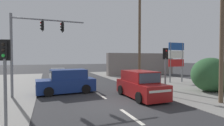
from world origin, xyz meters
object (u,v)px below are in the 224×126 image
at_px(utility_pole_foreground_right, 221,17).
at_px(traffic_signal_mast, 31,40).
at_px(suv_oncoming_near, 67,82).
at_px(pedestal_signal_right_kerb, 165,63).
at_px(shopping_plaza_sign, 176,57).
at_px(sedan_crossing_left, 58,75).
at_px(suv_oncoming_mid, 140,85).
at_px(utility_pole_midground_right, 140,29).
at_px(pedestal_signal_left_kerb, 5,68).

distance_m(utility_pole_foreground_right, traffic_signal_mast, 12.90).
relative_size(utility_pole_foreground_right, suv_oncoming_near, 2.15).
bearing_deg(traffic_signal_mast, pedestal_signal_right_kerb, -19.97).
bearing_deg(shopping_plaza_sign, pedestal_signal_right_kerb, -136.19).
relative_size(utility_pole_foreground_right, sedan_crossing_left, 2.34).
xyz_separation_m(shopping_plaza_sign, sedan_crossing_left, (-12.77, 6.06, -2.28)).
xyz_separation_m(sedan_crossing_left, suv_oncoming_mid, (4.98, -11.43, 0.18)).
relative_size(utility_pole_foreground_right, shopping_plaza_sign, 2.18).
height_order(utility_pole_foreground_right, suv_oncoming_mid, utility_pole_foreground_right).
bearing_deg(traffic_signal_mast, utility_pole_midground_right, 8.79).
height_order(traffic_signal_mast, sedan_crossing_left, traffic_signal_mast).
bearing_deg(utility_pole_midground_right, pedestal_signal_left_kerb, -143.60).
bearing_deg(pedestal_signal_right_kerb, traffic_signal_mast, 160.03).
distance_m(utility_pole_foreground_right, suv_oncoming_near, 11.74).
height_order(pedestal_signal_right_kerb, pedestal_signal_left_kerb, same).
bearing_deg(sedan_crossing_left, traffic_signal_mast, -105.86).
relative_size(utility_pole_foreground_right, pedestal_signal_left_kerb, 2.81).
relative_size(suv_oncoming_near, suv_oncoming_mid, 1.02).
distance_m(utility_pole_foreground_right, shopping_plaza_sign, 9.67).
distance_m(traffic_signal_mast, pedestal_signal_right_kerb, 10.10).
relative_size(traffic_signal_mast, pedestal_signal_left_kerb, 1.69).
xyz_separation_m(traffic_signal_mast, suv_oncoming_mid, (7.30, -3.27, -3.26)).
height_order(shopping_plaza_sign, sedan_crossing_left, shopping_plaza_sign).
xyz_separation_m(pedestal_signal_right_kerb, pedestal_signal_left_kerb, (-9.87, -2.77, 0.00)).
distance_m(sedan_crossing_left, suv_oncoming_mid, 12.47).
relative_size(utility_pole_midground_right, pedestal_signal_left_kerb, 3.08).
distance_m(traffic_signal_mast, shopping_plaza_sign, 15.27).
bearing_deg(pedestal_signal_left_kerb, utility_pole_midground_right, 36.40).
height_order(traffic_signal_mast, suv_oncoming_near, traffic_signal_mast).
bearing_deg(suv_oncoming_mid, suv_oncoming_near, 143.69).
height_order(utility_pole_midground_right, pedestal_signal_left_kerb, utility_pole_midground_right).
relative_size(pedestal_signal_left_kerb, suv_oncoming_mid, 0.78).
xyz_separation_m(pedestal_signal_left_kerb, sedan_crossing_left, (2.83, 14.33, -1.71)).
distance_m(pedestal_signal_right_kerb, shopping_plaza_sign, 7.96).
height_order(utility_pole_foreground_right, pedestal_signal_right_kerb, utility_pole_foreground_right).
relative_size(utility_pole_midground_right, suv_oncoming_near, 2.35).
height_order(shopping_plaza_sign, suv_oncoming_mid, shopping_plaza_sign).
bearing_deg(traffic_signal_mast, suv_oncoming_near, 5.10).
height_order(traffic_signal_mast, pedestal_signal_right_kerb, traffic_signal_mast).
height_order(pedestal_signal_left_kerb, sedan_crossing_left, pedestal_signal_left_kerb).
distance_m(utility_pole_midground_right, suv_oncoming_mid, 7.31).
distance_m(utility_pole_foreground_right, pedestal_signal_left_kerb, 12.02).
distance_m(traffic_signal_mast, sedan_crossing_left, 9.16).
distance_m(pedestal_signal_right_kerb, pedestal_signal_left_kerb, 10.25).
bearing_deg(pedestal_signal_right_kerb, suv_oncoming_near, 151.95).
distance_m(utility_pole_foreground_right, utility_pole_midground_right, 8.03).
bearing_deg(utility_pole_midground_right, pedestal_signal_right_kerb, -96.76).
bearing_deg(suv_oncoming_near, pedestal_signal_right_kerb, -28.05).
xyz_separation_m(pedestal_signal_left_kerb, shopping_plaza_sign, (15.60, 8.27, 0.57)).
xyz_separation_m(utility_pole_midground_right, shopping_plaza_sign, (5.15, 0.57, -2.74)).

